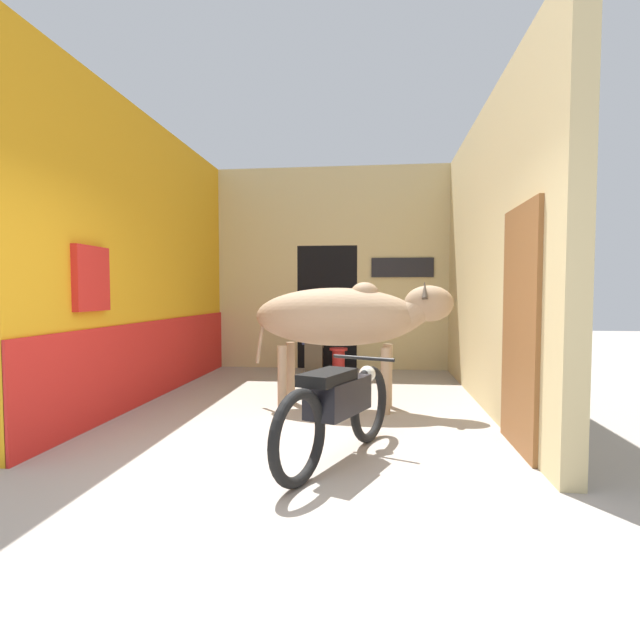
% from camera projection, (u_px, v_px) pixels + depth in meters
% --- Properties ---
extents(ground_plane, '(30.00, 30.00, 0.00)m').
position_uv_depth(ground_plane, '(265.00, 480.00, 3.61)').
color(ground_plane, '#9E9389').
extents(wall_left_shopfront, '(0.25, 5.32, 3.56)m').
position_uv_depth(wall_left_shopfront, '(148.00, 264.00, 6.38)').
color(wall_left_shopfront, orange).
rests_on(wall_left_shopfront, ground_plane).
extents(wall_back_with_doorway, '(4.07, 0.93, 3.56)m').
position_uv_depth(wall_back_with_doorway, '(331.00, 284.00, 9.07)').
color(wall_back_with_doorway, '#D1BC84').
rests_on(wall_back_with_doorway, ground_plane).
extents(wall_right_with_door, '(0.22, 5.32, 3.56)m').
position_uv_depth(wall_right_with_door, '(490.00, 259.00, 5.86)').
color(wall_right_with_door, '#D1BC84').
rests_on(wall_right_with_door, ground_plane).
extents(cow, '(2.33, 0.86, 1.49)m').
position_uv_depth(cow, '(345.00, 317.00, 5.79)').
color(cow, tan).
rests_on(cow, ground_plane).
extents(motorcycle_near, '(0.87, 1.78, 0.80)m').
position_uv_depth(motorcycle_near, '(338.00, 406.00, 3.99)').
color(motorcycle_near, black).
rests_on(motorcycle_near, ground_plane).
extents(shopkeeper_seated, '(0.41, 0.34, 1.18)m').
position_uv_depth(shopkeeper_seated, '(315.00, 336.00, 8.29)').
color(shopkeeper_seated, brown).
rests_on(shopkeeper_seated, ground_plane).
extents(plastic_stool, '(0.30, 0.30, 0.44)m').
position_uv_depth(plastic_stool, '(338.00, 360.00, 8.25)').
color(plastic_stool, red).
rests_on(plastic_stool, ground_plane).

